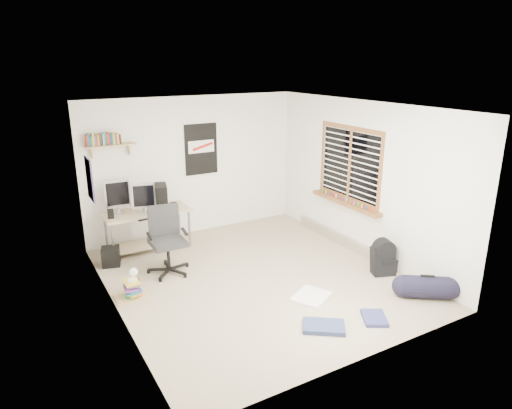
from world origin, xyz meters
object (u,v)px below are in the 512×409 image
duffel_bag (426,288)px  backpack (383,261)px  book_stack (131,287)px  desk (148,229)px  office_chair (168,243)px

duffel_bag → backpack: bearing=124.3°
backpack → duffel_bag: bearing=-72.5°
book_stack → backpack: bearing=-18.4°
desk → duffel_bag: bearing=-71.1°
office_chair → duffel_bag: (2.77, -2.47, -0.35)m
backpack → duffel_bag: duffel_bag is taller
office_chair → duffel_bag: size_ratio=1.69×
book_stack → duffel_bag: bearing=-30.0°
desk → backpack: 3.86m
office_chair → duffel_bag: 3.72m
desk → backpack: size_ratio=3.18×
backpack → office_chair: bearing=169.5°
office_chair → duffel_bag: office_chair is taller
desk → book_stack: (-0.71, -1.51, -0.22)m
duffel_bag → book_stack: (-3.46, 2.00, 0.01)m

